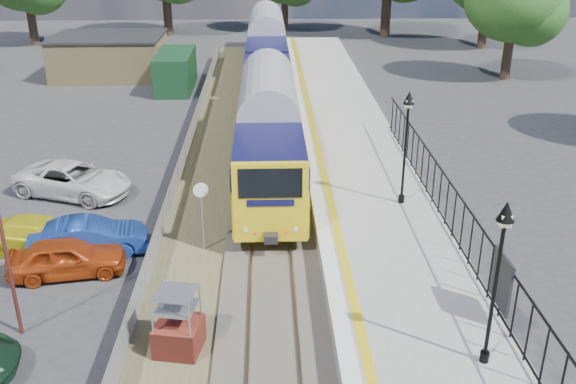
{
  "coord_description": "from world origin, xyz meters",
  "views": [
    {
      "loc": [
        -0.1,
        -17.39,
        11.7
      ],
      "look_at": [
        0.67,
        4.69,
        2.0
      ],
      "focal_mm": 40.0,
      "sensor_mm": 36.0,
      "label": 1
    }
  ],
  "objects_px": {
    "victorian_lamp_north": "(407,122)",
    "car_blue": "(89,238)",
    "car_yellow": "(40,235)",
    "victorian_lamp_south": "(501,247)",
    "brick_plinth": "(178,323)",
    "car_white": "(73,180)",
    "train": "(267,70)",
    "speed_sign": "(202,205)",
    "car_red": "(67,257)"
  },
  "relations": [
    {
      "from": "brick_plinth",
      "to": "train",
      "type": "bearing_deg",
      "value": 83.99
    },
    {
      "from": "train",
      "to": "car_red",
      "type": "relative_size",
      "value": 10.25
    },
    {
      "from": "brick_plinth",
      "to": "car_red",
      "type": "distance_m",
      "value": 6.25
    },
    {
      "from": "car_yellow",
      "to": "train",
      "type": "bearing_deg",
      "value": -16.02
    },
    {
      "from": "victorian_lamp_north",
      "to": "car_white",
      "type": "bearing_deg",
      "value": 166.85
    },
    {
      "from": "brick_plinth",
      "to": "car_yellow",
      "type": "relative_size",
      "value": 0.47
    },
    {
      "from": "speed_sign",
      "to": "brick_plinth",
      "type": "bearing_deg",
      "value": -104.31
    },
    {
      "from": "victorian_lamp_south",
      "to": "train",
      "type": "xyz_separation_m",
      "value": [
        -5.5,
        27.6,
        -1.96
      ]
    },
    {
      "from": "brick_plinth",
      "to": "car_yellow",
      "type": "distance_m",
      "value": 8.62
    },
    {
      "from": "train",
      "to": "car_white",
      "type": "relative_size",
      "value": 7.77
    },
    {
      "from": "victorian_lamp_south",
      "to": "car_blue",
      "type": "distance_m",
      "value": 14.87
    },
    {
      "from": "car_blue",
      "to": "car_white",
      "type": "xyz_separation_m",
      "value": [
        -2.06,
        5.57,
        0.03
      ]
    },
    {
      "from": "victorian_lamp_north",
      "to": "car_blue",
      "type": "relative_size",
      "value": 1.08
    },
    {
      "from": "car_red",
      "to": "car_white",
      "type": "relative_size",
      "value": 0.76
    },
    {
      "from": "car_red",
      "to": "car_white",
      "type": "xyz_separation_m",
      "value": [
        -1.65,
        6.96,
        0.05
      ]
    },
    {
      "from": "victorian_lamp_south",
      "to": "car_white",
      "type": "xyz_separation_m",
      "value": [
        -14.25,
        13.28,
        -3.57
      ]
    },
    {
      "from": "victorian_lamp_south",
      "to": "car_white",
      "type": "distance_m",
      "value": 19.8
    },
    {
      "from": "train",
      "to": "speed_sign",
      "type": "height_order",
      "value": "train"
    },
    {
      "from": "car_blue",
      "to": "car_yellow",
      "type": "xyz_separation_m",
      "value": [
        -1.91,
        0.45,
        -0.07
      ]
    },
    {
      "from": "brick_plinth",
      "to": "car_white",
      "type": "height_order",
      "value": "brick_plinth"
    },
    {
      "from": "victorian_lamp_north",
      "to": "victorian_lamp_south",
      "type": "bearing_deg",
      "value": -88.85
    },
    {
      "from": "victorian_lamp_north",
      "to": "speed_sign",
      "type": "distance_m",
      "value": 8.44
    },
    {
      "from": "victorian_lamp_north",
      "to": "car_blue",
      "type": "height_order",
      "value": "victorian_lamp_north"
    },
    {
      "from": "car_red",
      "to": "victorian_lamp_north",
      "type": "bearing_deg",
      "value": -83.03
    },
    {
      "from": "train",
      "to": "victorian_lamp_north",
      "type": "bearing_deg",
      "value": -73.24
    },
    {
      "from": "victorian_lamp_south",
      "to": "car_red",
      "type": "distance_m",
      "value": 14.56
    },
    {
      "from": "train",
      "to": "car_red",
      "type": "height_order",
      "value": "train"
    },
    {
      "from": "car_blue",
      "to": "car_red",
      "type": "bearing_deg",
      "value": 150.94
    },
    {
      "from": "victorian_lamp_south",
      "to": "car_white",
      "type": "relative_size",
      "value": 0.88
    },
    {
      "from": "train",
      "to": "brick_plinth",
      "type": "bearing_deg",
      "value": -96.01
    },
    {
      "from": "victorian_lamp_south",
      "to": "car_yellow",
      "type": "distance_m",
      "value": 16.7
    },
    {
      "from": "victorian_lamp_south",
      "to": "train",
      "type": "bearing_deg",
      "value": 101.27
    },
    {
      "from": "train",
      "to": "brick_plinth",
      "type": "distance_m",
      "value": 25.89
    },
    {
      "from": "car_blue",
      "to": "victorian_lamp_south",
      "type": "bearing_deg",
      "value": -134.86
    },
    {
      "from": "train",
      "to": "car_yellow",
      "type": "bearing_deg",
      "value": -113.88
    },
    {
      "from": "brick_plinth",
      "to": "victorian_lamp_north",
      "type": "bearing_deg",
      "value": 45.38
    },
    {
      "from": "brick_plinth",
      "to": "speed_sign",
      "type": "height_order",
      "value": "speed_sign"
    },
    {
      "from": "victorian_lamp_north",
      "to": "brick_plinth",
      "type": "xyz_separation_m",
      "value": [
        -8.0,
        -8.11,
        -3.32
      ]
    },
    {
      "from": "victorian_lamp_north",
      "to": "brick_plinth",
      "type": "bearing_deg",
      "value": -134.62
    },
    {
      "from": "brick_plinth",
      "to": "car_white",
      "type": "relative_size",
      "value": 0.39
    },
    {
      "from": "brick_plinth",
      "to": "car_blue",
      "type": "distance_m",
      "value": 7.06
    },
    {
      "from": "victorian_lamp_south",
      "to": "car_yellow",
      "type": "height_order",
      "value": "victorian_lamp_south"
    },
    {
      "from": "car_yellow",
      "to": "car_white",
      "type": "bearing_deg",
      "value": 9.51
    },
    {
      "from": "car_yellow",
      "to": "car_white",
      "type": "height_order",
      "value": "car_white"
    },
    {
      "from": "car_red",
      "to": "car_yellow",
      "type": "height_order",
      "value": "car_red"
    },
    {
      "from": "train",
      "to": "car_blue",
      "type": "xyz_separation_m",
      "value": [
        -6.69,
        -19.89,
        -1.64
      ]
    },
    {
      "from": "victorian_lamp_north",
      "to": "car_white",
      "type": "distance_m",
      "value": 14.86
    },
    {
      "from": "victorian_lamp_north",
      "to": "car_yellow",
      "type": "xyz_separation_m",
      "value": [
        -13.9,
        -1.83,
        -3.67
      ]
    },
    {
      "from": "train",
      "to": "car_red",
      "type": "bearing_deg",
      "value": -108.45
    },
    {
      "from": "train",
      "to": "car_blue",
      "type": "relative_size",
      "value": 9.6
    }
  ]
}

